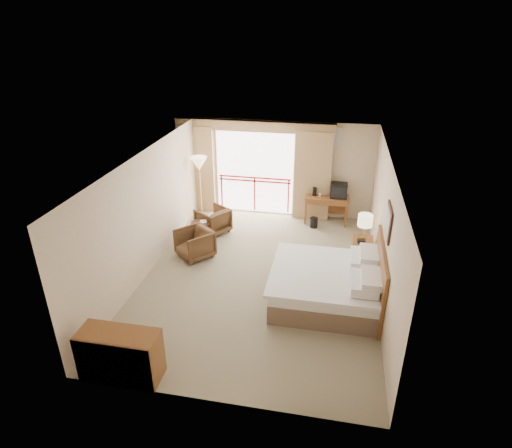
% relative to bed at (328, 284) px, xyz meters
% --- Properties ---
extents(floor, '(7.00, 7.00, 0.00)m').
position_rel_bed_xyz_m(floor, '(-1.50, 0.60, -0.38)').
color(floor, '#807557').
rests_on(floor, ground).
extents(ceiling, '(7.00, 7.00, 0.00)m').
position_rel_bed_xyz_m(ceiling, '(-1.50, 0.60, 2.32)').
color(ceiling, white).
rests_on(ceiling, wall_back).
extents(wall_back, '(5.00, 0.00, 5.00)m').
position_rel_bed_xyz_m(wall_back, '(-1.50, 4.10, 0.97)').
color(wall_back, beige).
rests_on(wall_back, ground).
extents(wall_front, '(5.00, 0.00, 5.00)m').
position_rel_bed_xyz_m(wall_front, '(-1.50, -2.90, 0.97)').
color(wall_front, beige).
rests_on(wall_front, ground).
extents(wall_left, '(0.00, 7.00, 7.00)m').
position_rel_bed_xyz_m(wall_left, '(-4.00, 0.60, 0.97)').
color(wall_left, beige).
rests_on(wall_left, ground).
extents(wall_right, '(0.00, 7.00, 7.00)m').
position_rel_bed_xyz_m(wall_right, '(1.00, 0.60, 0.97)').
color(wall_right, beige).
rests_on(wall_right, ground).
extents(balcony_door, '(2.40, 0.00, 2.40)m').
position_rel_bed_xyz_m(balcony_door, '(-2.30, 4.08, 0.82)').
color(balcony_door, white).
rests_on(balcony_door, wall_back).
extents(balcony_railing, '(2.09, 0.03, 1.02)m').
position_rel_bed_xyz_m(balcony_railing, '(-2.30, 4.06, 0.44)').
color(balcony_railing, '#B3130F').
rests_on(balcony_railing, wall_back).
extents(curtain_left, '(1.00, 0.26, 2.50)m').
position_rel_bed_xyz_m(curtain_left, '(-3.95, 3.95, 0.87)').
color(curtain_left, '#9A7751').
rests_on(curtain_left, wall_back).
extents(curtain_right, '(1.00, 0.26, 2.50)m').
position_rel_bed_xyz_m(curtain_right, '(-0.65, 3.95, 0.87)').
color(curtain_right, '#9A7751').
rests_on(curtain_right, wall_back).
extents(valance, '(4.40, 0.22, 0.28)m').
position_rel_bed_xyz_m(valance, '(-2.30, 3.98, 2.17)').
color(valance, '#9A7751').
rests_on(valance, wall_back).
extents(hvac_vent, '(0.50, 0.04, 0.50)m').
position_rel_bed_xyz_m(hvac_vent, '(-0.20, 4.07, 1.97)').
color(hvac_vent, silver).
rests_on(hvac_vent, wall_back).
extents(bed, '(2.13, 2.06, 0.97)m').
position_rel_bed_xyz_m(bed, '(0.00, 0.00, 0.00)').
color(bed, brown).
rests_on(bed, floor).
extents(headboard, '(0.06, 2.10, 1.30)m').
position_rel_bed_xyz_m(headboard, '(0.96, 0.00, 0.27)').
color(headboard, brown).
rests_on(headboard, wall_right).
extents(framed_art, '(0.04, 0.72, 0.60)m').
position_rel_bed_xyz_m(framed_art, '(0.97, 0.00, 1.47)').
color(framed_art, black).
rests_on(framed_art, wall_right).
extents(nightstand, '(0.46, 0.55, 0.66)m').
position_rel_bed_xyz_m(nightstand, '(0.70, 1.54, -0.05)').
color(nightstand, brown).
rests_on(nightstand, floor).
extents(table_lamp, '(0.33, 0.33, 0.58)m').
position_rel_bed_xyz_m(table_lamp, '(0.70, 1.59, 0.73)').
color(table_lamp, tan).
rests_on(table_lamp, nightstand).
extents(phone, '(0.18, 0.15, 0.07)m').
position_rel_bed_xyz_m(phone, '(0.65, 1.39, 0.32)').
color(phone, black).
rests_on(phone, nightstand).
extents(desk, '(1.18, 0.57, 0.77)m').
position_rel_bed_xyz_m(desk, '(-0.20, 3.78, 0.22)').
color(desk, brown).
rests_on(desk, floor).
extents(tv, '(0.44, 0.35, 0.40)m').
position_rel_bed_xyz_m(tv, '(0.10, 3.72, 0.59)').
color(tv, black).
rests_on(tv, desk).
extents(coffee_maker, '(0.11, 0.11, 0.24)m').
position_rel_bed_xyz_m(coffee_maker, '(-0.55, 3.73, 0.51)').
color(coffee_maker, black).
rests_on(coffee_maker, desk).
extents(cup, '(0.06, 0.06, 0.09)m').
position_rel_bed_xyz_m(cup, '(-0.40, 3.68, 0.43)').
color(cup, white).
rests_on(cup, desk).
extents(wastebasket, '(0.24, 0.24, 0.27)m').
position_rel_bed_xyz_m(wastebasket, '(-0.50, 3.32, -0.24)').
color(wastebasket, black).
rests_on(wastebasket, floor).
extents(armchair_far, '(1.03, 1.03, 0.69)m').
position_rel_bed_xyz_m(armchair_far, '(-3.12, 2.51, -0.38)').
color(armchair_far, '#462D19').
rests_on(armchair_far, floor).
extents(armchair_near, '(1.07, 1.07, 0.70)m').
position_rel_bed_xyz_m(armchair_near, '(-3.18, 1.18, -0.38)').
color(armchair_near, '#462D19').
rests_on(armchair_near, floor).
extents(side_table, '(0.48, 0.48, 0.52)m').
position_rel_bed_xyz_m(side_table, '(-3.29, 1.98, -0.02)').
color(side_table, black).
rests_on(side_table, floor).
extents(book, '(0.22, 0.25, 0.02)m').
position_rel_bed_xyz_m(book, '(-3.29, 1.98, 0.15)').
color(book, white).
rests_on(book, side_table).
extents(floor_lamp, '(0.46, 0.46, 1.80)m').
position_rel_bed_xyz_m(floor_lamp, '(-3.69, 3.33, 1.17)').
color(floor_lamp, tan).
rests_on(floor_lamp, floor).
extents(dresser, '(1.26, 0.54, 0.84)m').
position_rel_bed_xyz_m(dresser, '(-3.12, -2.68, 0.04)').
color(dresser, brown).
rests_on(dresser, floor).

